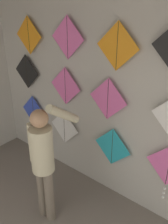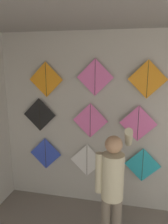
{
  "view_description": "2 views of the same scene",
  "coord_description": "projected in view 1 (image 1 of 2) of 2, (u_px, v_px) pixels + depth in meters",
  "views": [
    {
      "loc": [
        1.93,
        1.73,
        2.66
      ],
      "look_at": [
        0.15,
        3.88,
        1.31
      ],
      "focal_mm": 40.0,
      "sensor_mm": 36.0,
      "label": 1
    },
    {
      "loc": [
        0.23,
        0.89,
        2.37
      ],
      "look_at": [
        -0.43,
        3.88,
        1.65
      ],
      "focal_mm": 35.0,
      "sensor_mm": 36.0,
      "label": 2
    }
  ],
  "objects": [
    {
      "name": "kite_10",
      "position": [
        117.0,
        46.0,
        2.75
      ],
      "size": [
        0.55,
        0.01,
        0.55
      ],
      "color": "orange"
    },
    {
      "name": "back_panel",
      "position": [
        91.0,
        94.0,
        3.37
      ],
      "size": [
        4.5,
        0.06,
        2.8
      ],
      "primitive_type": "cube",
      "color": "#BCB7AD",
      "rests_on": "ground"
    },
    {
      "name": "kite_5",
      "position": [
        65.0,
        86.0,
        3.51
      ],
      "size": [
        0.55,
        0.01,
        0.55
      ],
      "color": "pink"
    },
    {
      "name": "kite_3",
      "position": [
        168.0,
        169.0,
        2.87
      ],
      "size": [
        0.55,
        0.04,
        0.76
      ],
      "color": "pink"
    },
    {
      "name": "kite_2",
      "position": [
        112.0,
        147.0,
        3.32
      ],
      "size": [
        0.55,
        0.01,
        0.55
      ],
      "color": "#28B2C6"
    },
    {
      "name": "kite_4",
      "position": [
        27.0,
        72.0,
        3.97
      ],
      "size": [
        0.55,
        0.01,
        0.55
      ],
      "color": "black"
    },
    {
      "name": "kite_1",
      "position": [
        64.0,
        127.0,
        3.83
      ],
      "size": [
        0.55,
        0.01,
        0.55
      ],
      "color": "white"
    },
    {
      "name": "kite_8",
      "position": [
        29.0,
        35.0,
        3.64
      ],
      "size": [
        0.55,
        0.01,
        0.55
      ],
      "color": "orange"
    },
    {
      "name": "kite_6",
      "position": [
        108.0,
        99.0,
        3.09
      ],
      "size": [
        0.55,
        0.01,
        0.55
      ],
      "color": "pink"
    },
    {
      "name": "kite_9",
      "position": [
        67.0,
        38.0,
        3.18
      ],
      "size": [
        0.55,
        0.01,
        0.55
      ],
      "color": "pink"
    },
    {
      "name": "shopkeeper",
      "position": [
        43.0,
        157.0,
        2.89
      ],
      "size": [
        0.42,
        0.57,
        1.64
      ],
      "rotation": [
        0.0,
        0.0,
        0.01
      ],
      "color": "#726656",
      "rests_on": "ground"
    },
    {
      "name": "kite_0",
      "position": [
        34.0,
        111.0,
        4.22
      ],
      "size": [
        0.55,
        0.01,
        0.55
      ],
      "color": "blue"
    }
  ]
}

